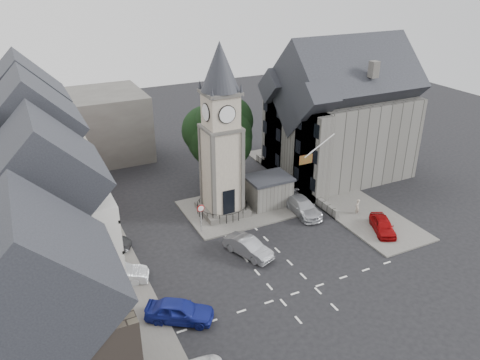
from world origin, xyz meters
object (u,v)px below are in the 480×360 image
stone_shelter (268,191)px  car_west_blue (179,311)px  car_east_red (383,225)px  pedestrian (357,207)px  clock_tower (221,134)px

stone_shelter → car_west_blue: bearing=-138.6°
car_east_red → pedestrian: size_ratio=2.50×
stone_shelter → car_east_red: 11.32m
car_west_blue → car_east_red: bearing=-49.3°
clock_tower → pedestrian: bearing=-27.5°
stone_shelter → car_west_blue: 18.07m
pedestrian → car_west_blue: bearing=-10.5°
clock_tower → car_east_red: bearing=-39.8°
stone_shelter → pedestrian: stone_shelter is taller
stone_shelter → pedestrian: size_ratio=2.65×
car_west_blue → pedestrian: size_ratio=2.86×
car_west_blue → pedestrian: (20.24, 6.44, 0.02)m
stone_shelter → car_east_red: stone_shelter is taller
car_west_blue → car_east_red: 20.44m
clock_tower → car_west_blue: size_ratio=3.50×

